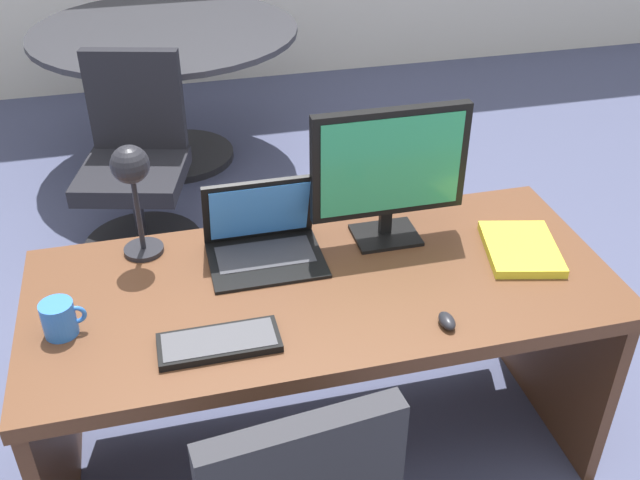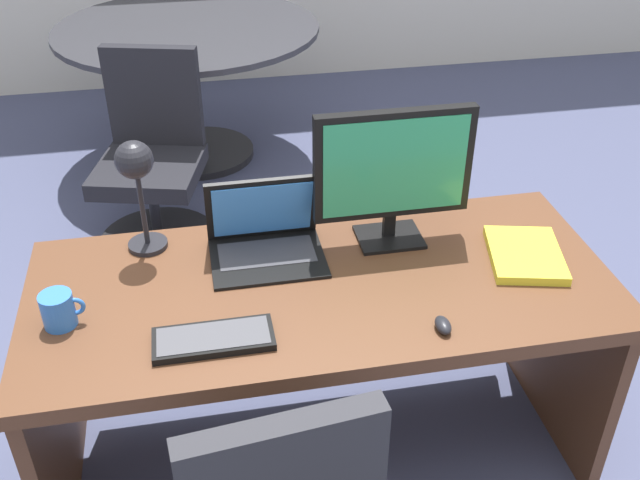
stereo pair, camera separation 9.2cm
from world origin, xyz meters
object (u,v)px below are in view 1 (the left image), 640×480
Objects in this scene: book at (521,248)px; meeting_table at (168,62)px; laptop at (262,231)px; coffee_mug at (60,319)px; meeting_chair_near at (137,176)px; monitor at (390,168)px; desk at (320,323)px; desk_lamp at (132,179)px; mouse at (447,321)px; keyboard at (219,342)px.

meeting_table is at bearing 111.32° from book.
coffee_mug is (-0.58, -0.25, -0.03)m from laptop.
monitor is at bearing -59.40° from meeting_chair_near.
desk is at bearing -150.93° from monitor.
meeting_table is (0.20, 2.08, -0.40)m from desk_lamp.
monitor is 6.72× the size of mouse.
desk_lamp reaches higher than laptop.
mouse is 0.22× the size of book.
laptop is 1.41m from meeting_chair_near.
monitor is 1.63m from meeting_chair_near.
mouse is 1.95m from meeting_chair_near.
laptop is 2.16m from meeting_table.
desk_lamp is 1.38m from meeting_chair_near.
monitor reaches higher than meeting_chair_near.
monitor is at bearing -5.78° from desk_lamp.
meeting_table is (-0.91, 2.33, -0.15)m from book.
mouse is 0.19× the size of desk_lamp.
monitor is 0.52× the size of meeting_chair_near.
desk is 14.67× the size of coffee_mug.
monitor is at bearing 33.69° from keyboard.
desk is 0.76m from coffee_mug.
laptop is at bearing 178.30° from monitor.
book is (0.35, 0.27, -0.00)m from mouse.
desk is 1.54m from meeting_chair_near.
keyboard is at bearing -90.78° from meeting_table.
desk is 0.65m from book.
meeting_chair_near is at bearing 106.43° from laptop.
keyboard is 2.54m from meeting_table.
coffee_mug is 2.43m from meeting_table.
keyboard reaches higher than desk.
meeting_chair_near is at bearing -104.93° from meeting_table.
desk_lamp is 2.13m from meeting_table.
meeting_chair_near is (-0.79, 1.75, -0.38)m from mouse.
laptop reaches higher than book.
desk is 0.46m from mouse.
meeting_table is at bearing 102.17° from mouse.
book is at bearing -68.68° from meeting_table.
desk is 3.52× the size of monitor.
laptop is at bearing -10.20° from desk_lamp.
laptop reaches higher than desk.
coffee_mug is (-0.39, 0.15, 0.04)m from keyboard.
desk is 0.70m from desk_lamp.
book is (0.95, 0.20, 0.00)m from keyboard.
book is 1.90m from meeting_chair_near.
laptop is 2.95× the size of coffee_mug.
coffee_mug is at bearing -177.63° from book.
desk is 1.18× the size of meeting_table.
monitor is at bearing -1.70° from laptop.
coffee_mug reaches higher than meeting_table.
laptop is at bearing 131.79° from mouse.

